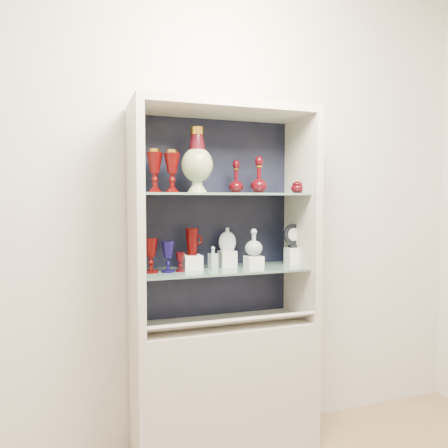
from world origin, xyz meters
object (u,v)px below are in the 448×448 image
object	(u,v)px
pedestal_lamp_right	(155,171)
ruby_goblet_small	(180,262)
cobalt_goblet	(168,257)
clear_round_decanter	(254,243)
enamel_urn	(197,160)
ruby_decanter_a	(236,175)
lidded_bowl	(297,186)
cameo_medallion	(293,235)
ruby_pitcher	(192,242)
flat_flask	(227,239)
pedestal_lamp_left	(172,171)
ruby_decanter_b	(259,174)
clear_square_bottle	(213,258)
ruby_goblet_tall	(151,255)

from	to	relation	value
pedestal_lamp_right	ruby_goblet_small	size ratio (longest dim) A/B	2.23
cobalt_goblet	clear_round_decanter	size ratio (longest dim) A/B	1.13
enamel_urn	ruby_decanter_a	bearing A→B (deg)	18.04
lidded_bowl	cameo_medallion	xyz separation A→B (m)	(0.00, 0.05, -0.29)
ruby_pitcher	flat_flask	world-z (taller)	ruby_pitcher
pedestal_lamp_right	flat_flask	distance (m)	0.57
pedestal_lamp_left	ruby_goblet_small	xyz separation A→B (m)	(0.04, -0.01, -0.48)
ruby_goblet_small	ruby_decanter_b	bearing A→B (deg)	1.01
flat_flask	cameo_medallion	size ratio (longest dim) A/B	0.95
enamel_urn	clear_square_bottle	bearing A→B (deg)	28.16
lidded_bowl	cobalt_goblet	size ratio (longest dim) A/B	0.50
clear_square_bottle	flat_flask	xyz separation A→B (m)	(0.10, 0.05, 0.10)
enamel_urn	ruby_pitcher	xyz separation A→B (m)	(-0.01, 0.07, -0.44)
pedestal_lamp_right	enamel_urn	distance (m)	0.23
ruby_decanter_b	ruby_goblet_tall	size ratio (longest dim) A/B	1.21
pedestal_lamp_right	ruby_goblet_small	bearing A→B (deg)	-18.73
ruby_goblet_small	ruby_decanter_a	bearing A→B (deg)	9.75
ruby_goblet_small	flat_flask	size ratio (longest dim) A/B	0.75
clear_round_decanter	cameo_medallion	size ratio (longest dim) A/B	1.00
ruby_decanter_a	clear_round_decanter	bearing A→B (deg)	-50.99
ruby_decanter_a	clear_round_decanter	distance (m)	0.40
lidded_bowl	ruby_goblet_tall	bearing A→B (deg)	177.84
clear_square_bottle	pedestal_lamp_right	bearing A→B (deg)	178.26
pedestal_lamp_left	ruby_goblet_small	bearing A→B (deg)	-14.50
cobalt_goblet	clear_square_bottle	distance (m)	0.26
pedestal_lamp_left	ruby_decanter_b	world-z (taller)	pedestal_lamp_left
ruby_decanter_b	ruby_goblet_tall	world-z (taller)	ruby_decanter_b
ruby_goblet_small	cobalt_goblet	bearing A→B (deg)	178.36
ruby_decanter_b	ruby_pitcher	bearing A→B (deg)	174.81
ruby_decanter_b	cobalt_goblet	xyz separation A→B (m)	(-0.52, -0.01, -0.45)
ruby_decanter_b	lidded_bowl	xyz separation A→B (m)	(0.23, -0.03, -0.07)
pedestal_lamp_left	ruby_decanter_a	size ratio (longest dim) A/B	1.07
ruby_goblet_small	ruby_pitcher	bearing A→B (deg)	29.38
pedestal_lamp_left	enamel_urn	xyz separation A→B (m)	(0.13, -0.03, 0.06)
ruby_decanter_b	flat_flask	xyz separation A→B (m)	(-0.16, 0.08, -0.37)
ruby_pitcher	cameo_medallion	world-z (taller)	cameo_medallion
flat_flask	ruby_pitcher	bearing A→B (deg)	-153.97
ruby_decanter_b	flat_flask	distance (m)	0.41
lidded_bowl	ruby_goblet_small	bearing A→B (deg)	178.54
cameo_medallion	clear_square_bottle	bearing A→B (deg)	174.22
ruby_decanter_a	clear_square_bottle	distance (m)	0.49
lidded_bowl	ruby_pitcher	size ratio (longest dim) A/B	0.55
ruby_decanter_b	ruby_pitcher	distance (m)	0.54
clear_square_bottle	clear_round_decanter	xyz separation A→B (m)	(0.22, -0.06, 0.08)
ruby_pitcher	cameo_medallion	size ratio (longest dim) A/B	1.03
cobalt_goblet	ruby_goblet_tall	bearing A→B (deg)	172.08
ruby_pitcher	clear_round_decanter	bearing A→B (deg)	-14.36
ruby_goblet_tall	ruby_decanter_a	bearing A→B (deg)	5.12
ruby_decanter_a	ruby_pitcher	distance (m)	0.46
ruby_goblet_tall	flat_flask	bearing A→B (deg)	8.94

